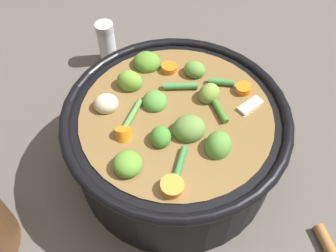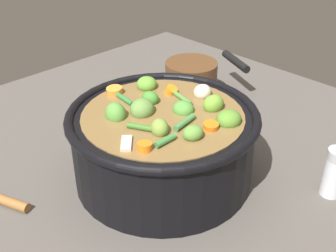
{
  "view_description": "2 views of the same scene",
  "coord_description": "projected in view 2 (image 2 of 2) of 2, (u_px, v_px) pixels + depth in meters",
  "views": [
    {
      "loc": [
        -0.31,
        -0.03,
        0.5
      ],
      "look_at": [
        -0.0,
        0.01,
        0.1
      ],
      "focal_mm": 38.42,
      "sensor_mm": 36.0,
      "label": 1
    },
    {
      "loc": [
        0.44,
        -0.42,
        0.47
      ],
      "look_at": [
        0.02,
        -0.01,
        0.11
      ],
      "focal_mm": 46.14,
      "sensor_mm": 36.0,
      "label": 2
    }
  ],
  "objects": [
    {
      "name": "small_saucepan",
      "position": [
        192.0,
        80.0,
        1.0
      ],
      "size": [
        0.16,
        0.19,
        0.09
      ],
      "color": "brown",
      "rests_on": "ground_plane"
    },
    {
      "name": "ground_plane",
      "position": [
        163.0,
        176.0,
        0.76
      ],
      "size": [
        1.1,
        1.1,
        0.0
      ],
      "primitive_type": "plane",
      "color": "#514C47"
    },
    {
      "name": "salt_shaker",
      "position": [
        334.0,
        172.0,
        0.7
      ],
      "size": [
        0.03,
        0.03,
        0.09
      ],
      "color": "silver",
      "rests_on": "ground_plane"
    },
    {
      "name": "cooking_pot",
      "position": [
        163.0,
        143.0,
        0.72
      ],
      "size": [
        0.32,
        0.32,
        0.15
      ],
      "color": "black",
      "rests_on": "ground_plane"
    }
  ]
}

